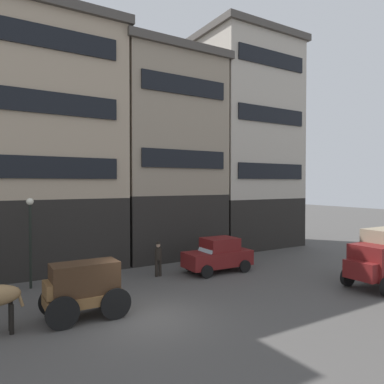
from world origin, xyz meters
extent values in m
plane|color=#4C4947|center=(0.00, 0.00, 0.00)|extent=(120.00, 120.00, 0.00)
cube|color=black|center=(-2.73, 10.10, 1.99)|extent=(9.95, 5.61, 3.97)
cube|color=tan|center=(-2.73, 10.10, 8.78)|extent=(9.95, 5.61, 9.61)
cube|color=#47423D|center=(-2.73, 10.10, 13.83)|extent=(10.45, 6.11, 0.50)
cube|color=black|center=(-2.73, 7.23, 5.57)|extent=(8.36, 0.12, 1.10)
cube|color=black|center=(-2.73, 7.23, 8.78)|extent=(8.36, 0.12, 1.10)
cube|color=black|center=(-2.73, 7.23, 11.98)|extent=(8.36, 0.12, 1.10)
cube|color=black|center=(5.80, 10.10, 2.02)|extent=(6.81, 5.61, 4.05)
cube|color=gray|center=(5.80, 10.10, 8.49)|extent=(6.81, 5.61, 8.89)
cube|color=#47423D|center=(5.80, 10.10, 13.19)|extent=(7.31, 6.11, 0.50)
cube|color=black|center=(5.80, 7.23, 6.27)|extent=(5.72, 0.12, 1.10)
cube|color=black|center=(5.80, 7.23, 10.72)|extent=(5.72, 0.12, 1.10)
cube|color=black|center=(12.95, 10.10, 1.83)|extent=(7.19, 5.61, 3.66)
cube|color=#B7AD9E|center=(12.95, 10.10, 9.64)|extent=(7.19, 5.61, 11.96)
cube|color=#47423D|center=(12.95, 10.10, 15.86)|extent=(7.69, 6.11, 0.50)
cube|color=black|center=(12.95, 7.23, 5.65)|extent=(6.04, 0.12, 1.10)
cube|color=black|center=(12.95, 7.23, 9.64)|extent=(6.04, 0.12, 1.10)
cube|color=black|center=(12.95, 7.23, 13.62)|extent=(6.04, 0.12, 1.10)
cube|color=brown|center=(-1.90, 1.11, 0.70)|extent=(2.71, 1.32, 0.36)
cube|color=#3D2819|center=(-1.90, 1.11, 1.43)|extent=(2.30, 1.12, 1.10)
cube|color=brown|center=(-3.05, 1.12, 1.18)|extent=(0.41, 1.04, 0.50)
cylinder|color=black|center=(-2.81, 0.40, 0.55)|extent=(1.10, 0.09, 1.10)
cylinder|color=black|center=(-2.80, 1.82, 0.55)|extent=(1.10, 0.09, 1.10)
cylinder|color=black|center=(-1.01, 0.39, 0.55)|extent=(1.10, 0.09, 1.10)
cylinder|color=black|center=(-1.00, 1.81, 0.55)|extent=(1.10, 0.09, 1.10)
cylinder|color=#937047|center=(-4.00, 1.10, 1.10)|extent=(0.27, 0.10, 0.65)
cylinder|color=black|center=(-4.25, 0.92, 0.47)|extent=(0.14, 0.14, 0.95)
cylinder|color=black|center=(-4.25, 1.28, 0.47)|extent=(0.14, 0.14, 0.95)
cube|color=maroon|center=(10.06, -2.21, 1.27)|extent=(1.43, 1.72, 1.50)
cube|color=maroon|center=(9.36, -2.20, 0.97)|extent=(0.92, 1.46, 0.80)
cube|color=silver|center=(9.61, -2.20, 1.52)|extent=(0.22, 1.36, 0.64)
cylinder|color=black|center=(9.62, -1.25, 0.42)|extent=(0.84, 0.23, 0.84)
cube|color=maroon|center=(6.00, 4.10, 0.73)|extent=(3.74, 1.71, 0.80)
cube|color=maroon|center=(6.15, 4.10, 1.48)|extent=(1.84, 1.49, 0.70)
cube|color=silver|center=(5.30, 4.12, 1.35)|extent=(0.37, 1.32, 0.56)
cylinder|color=black|center=(4.77, 3.30, 0.33)|extent=(0.66, 0.20, 0.66)
cylinder|color=black|center=(4.82, 4.97, 0.33)|extent=(0.66, 0.20, 0.66)
cylinder|color=black|center=(7.17, 3.23, 0.33)|extent=(0.66, 0.20, 0.66)
cylinder|color=black|center=(7.22, 4.91, 0.33)|extent=(0.66, 0.20, 0.66)
cylinder|color=black|center=(2.73, 4.91, 0.42)|extent=(0.16, 0.16, 0.85)
cylinder|color=black|center=(2.93, 4.91, 0.42)|extent=(0.16, 0.16, 0.85)
cylinder|color=black|center=(2.83, 4.91, 1.16)|extent=(0.47, 0.47, 0.62)
sphere|color=tan|center=(2.83, 4.91, 1.60)|extent=(0.22, 0.22, 0.22)
cylinder|color=black|center=(2.83, 4.91, 1.70)|extent=(0.28, 0.28, 0.02)
cylinder|color=black|center=(2.83, 4.91, 1.75)|extent=(0.18, 0.18, 0.09)
cylinder|color=black|center=(-3.06, 6.02, 1.90)|extent=(0.12, 0.12, 3.80)
sphere|color=silver|center=(-3.06, 6.02, 3.96)|extent=(0.32, 0.32, 0.32)
camera|label=1|loc=(-5.24, -11.65, 4.77)|focal=33.58mm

